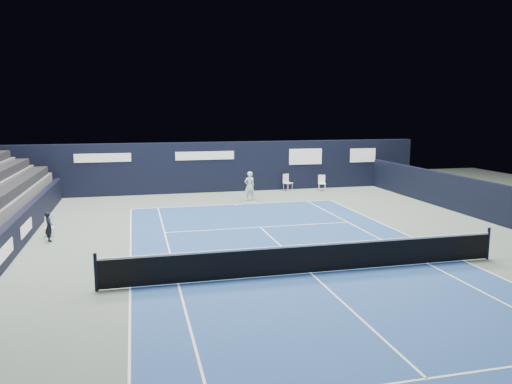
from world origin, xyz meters
TOP-DOWN VIEW (x-y plane):
  - ground at (0.00, 2.00)m, footprint 48.00×48.00m
  - court_surface at (0.00, 0.00)m, footprint 10.97×23.77m
  - enclosure_wall_right at (10.50, 6.00)m, footprint 0.30×22.00m
  - folding_chair_back_a at (4.14, 15.78)m, footprint 0.61×0.60m
  - folding_chair_back_b at (6.29, 15.25)m, footprint 0.53×0.51m
  - line_judge_chair at (-8.65, 6.87)m, footprint 0.36×0.35m
  - line_judge at (-8.53, 6.04)m, footprint 0.42×0.50m
  - court_markings at (0.00, 0.00)m, footprint 11.03×23.83m
  - tennis_net at (0.00, 0.00)m, footprint 12.90×0.10m
  - back_sponsor_wall at (0.01, 16.50)m, footprint 26.00×0.63m
  - side_barrier_left at (-9.50, 5.97)m, footprint 0.33×22.00m
  - tennis_player at (1.04, 12.94)m, footprint 0.65×0.86m

SIDE VIEW (x-z plane):
  - ground at x=0.00m, z-range 0.00..0.00m
  - court_surface at x=0.00m, z-range 0.00..0.01m
  - court_markings at x=0.00m, z-range 0.01..0.01m
  - line_judge_chair at x=-8.65m, z-range 0.06..0.87m
  - tennis_net at x=0.00m, z-range -0.04..1.06m
  - folding_chair_back_b at x=6.29m, z-range 0.07..1.06m
  - line_judge at x=-8.53m, z-range 0.00..1.19m
  - side_barrier_left at x=-9.50m, z-range 0.00..1.20m
  - folding_chair_back_a at x=4.14m, z-range 0.07..1.13m
  - tennis_player at x=1.04m, z-range 0.00..1.64m
  - enclosure_wall_right at x=10.50m, z-range 0.00..1.80m
  - back_sponsor_wall at x=0.01m, z-range 0.00..3.10m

